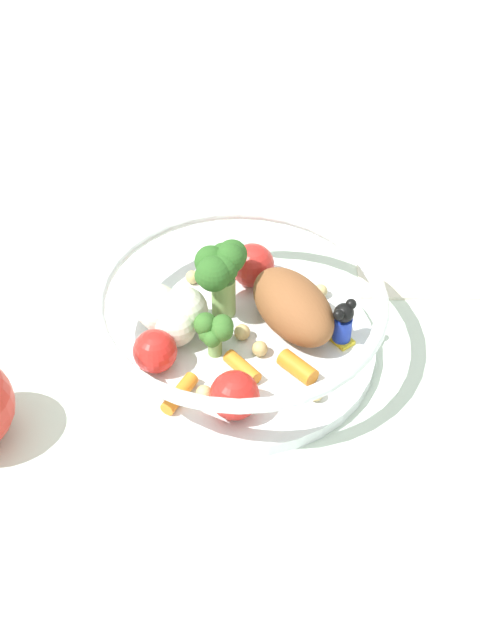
# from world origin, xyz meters

# --- Properties ---
(ground_plane) EXTENTS (2.40, 2.40, 0.00)m
(ground_plane) POSITION_xyz_m (0.00, 0.00, 0.00)
(ground_plane) COLOR silver
(food_container) EXTENTS (0.20, 0.20, 0.07)m
(food_container) POSITION_xyz_m (0.01, 0.01, 0.03)
(food_container) COLOR white
(food_container) RESTS_ON ground_plane
(folded_napkin) EXTENTS (0.14, 0.11, 0.01)m
(folded_napkin) POSITION_xyz_m (0.18, 0.11, 0.00)
(folded_napkin) COLOR silver
(folded_napkin) RESTS_ON ground_plane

